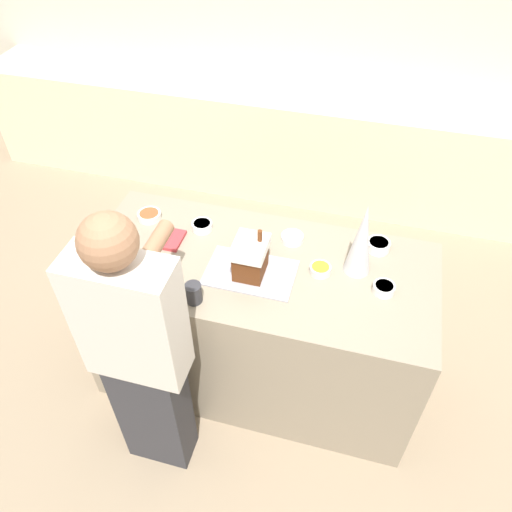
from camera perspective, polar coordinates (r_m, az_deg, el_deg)
The scene contains 17 objects.
ground_plane at distance 3.30m, azimuth 0.18°, elevation -12.85°, with size 12.00×12.00×0.00m, color gray.
wall_back at distance 4.37m, azimuth 8.94°, elevation 23.86°, with size 8.00×0.05×2.60m.
back_cabinet_block at distance 4.44m, azimuth 7.10°, elevation 12.27°, with size 6.00×0.60×0.92m.
kitchen_island at distance 2.92m, azimuth 0.21°, elevation -7.69°, with size 1.82×0.82×0.96m.
baking_tray at distance 2.51m, azimuth -0.64°, elevation -1.90°, with size 0.45×0.29×0.01m.
gingerbread_house at distance 2.44m, azimuth -0.65°, elevation -0.13°, with size 0.16×0.19×0.26m.
decorative_tree at distance 2.45m, azimuth 12.00°, elevation 1.87°, with size 0.13×0.13×0.41m.
candy_bowl_far_left at distance 2.69m, azimuth 4.17°, elevation 2.10°, with size 0.12×0.12×0.04m.
candy_bowl_center_rear at distance 2.77m, azimuth -6.18°, elevation 3.47°, with size 0.11×0.11×0.04m.
candy_bowl_far_right at distance 2.78m, azimuth -15.39°, elevation 2.28°, with size 0.12×0.12×0.05m.
candy_bowl_behind_tray at distance 2.49m, azimuth 14.40°, elevation -3.57°, with size 0.11×0.11×0.04m.
candy_bowl_near_tray_right at distance 2.52m, azimuth 7.36°, elevation -1.50°, with size 0.11×0.11×0.04m.
candy_bowl_front_corner at distance 2.70m, azimuth 13.80°, elevation 1.21°, with size 0.12×0.12×0.05m.
candy_bowl_beside_tree at distance 2.89m, azimuth -12.09°, elevation 4.58°, with size 0.13×0.13×0.04m.
cookbook at distance 2.73m, azimuth -10.11°, elevation 1.97°, with size 0.16×0.16×0.02m.
mug at distance 2.37m, azimuth -7.15°, elevation -4.22°, with size 0.08×0.08×0.10m.
person at distance 2.35m, azimuth -13.06°, elevation -11.15°, with size 0.44×0.56×1.69m.
Camera 1 is at (0.46, -1.75, 2.76)m, focal length 35.00 mm.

